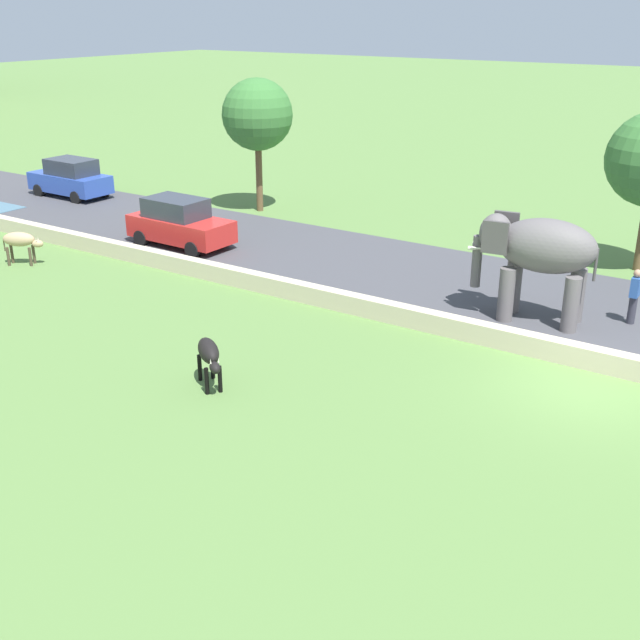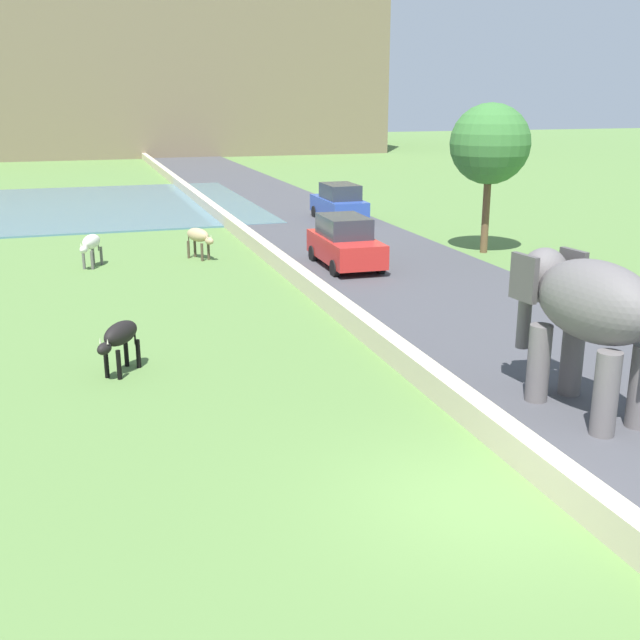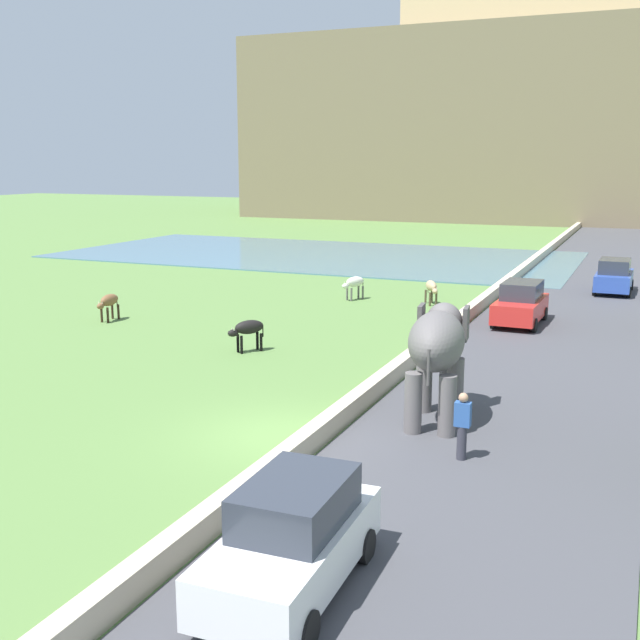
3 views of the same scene
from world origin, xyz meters
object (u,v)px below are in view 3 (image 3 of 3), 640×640
person_beside_elephant (462,425)px  car_white (293,538)px  car_red (521,304)px  cow_white (354,283)px  cow_brown (109,302)px  cow_black (248,329)px  car_blue (614,276)px  cow_tan (431,287)px  elephant (438,347)px

person_beside_elephant → car_white: 6.50m
car_red → cow_white: (-8.43, 2.78, -0.06)m
person_beside_elephant → cow_brown: 19.92m
cow_white → cow_black: 11.35m
person_beside_elephant → cow_white: 20.91m
person_beside_elephant → car_white: size_ratio=0.40×
car_blue → cow_brown: 25.02m
car_red → cow_brown: size_ratio=2.88×
car_white → cow_black: size_ratio=3.08×
car_blue → cow_white: (-11.58, -6.95, -0.06)m
car_red → cow_tan: 5.52m
cow_black → elephant: bearing=-30.5°
car_blue → person_beside_elephant: bearing=-94.3°
elephant → cow_brown: size_ratio=2.53×
car_white → cow_white: bearing=108.7°
person_beside_elephant → cow_black: bearing=142.5°
cow_brown → elephant: bearing=-24.1°
car_red → cow_black: car_red is taller
elephant → car_white: (0.03, -8.80, -1.14)m
car_white → cow_black: 15.86m
car_red → cow_white: size_ratio=2.90×
cow_brown → cow_black: same height
car_blue → cow_tan: size_ratio=2.95×
car_blue → cow_tan: (-7.77, -6.72, -0.06)m
cow_black → car_white: bearing=-59.0°
person_beside_elephant → car_blue: 25.58m
car_white → cow_tan: car_white is taller
cow_black → cow_tan: size_ratio=0.97×
cow_tan → car_blue: bearing=40.9°
car_red → car_white: size_ratio=1.00×
person_beside_elephant → cow_white: person_beside_elephant is taller
car_blue → cow_white: 13.51m
elephant → car_red: size_ratio=0.88×
cow_black → car_blue: bearing=58.2°
cow_brown → cow_tan: bearing=38.2°
car_blue → cow_black: bearing=-121.8°
elephant → cow_tan: elephant is taller
car_white → car_red: bearing=90.0°
car_blue → cow_black: car_blue is taller
car_blue → cow_white: size_ratio=2.89×
cow_white → car_red: bearing=-18.3°
cow_brown → car_blue: bearing=39.3°
elephant → cow_black: elephant is taller
car_red → cow_tan: car_red is taller
car_white → cow_white: (-8.43, 24.94, -0.06)m
cow_white → cow_black: (0.26, -11.34, 0.00)m
elephant → cow_brown: 17.76m
cow_tan → car_white: bearing=-79.6°
car_red → cow_black: 11.84m
cow_brown → car_red: bearing=20.7°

